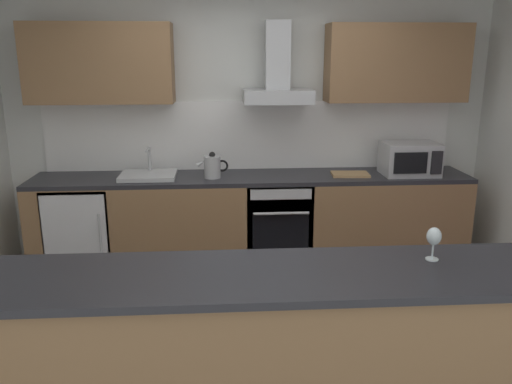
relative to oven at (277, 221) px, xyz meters
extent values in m
cube|color=gray|center=(-0.24, -1.46, -0.47)|extent=(5.59, 4.60, 0.02)
cube|color=silver|center=(-0.24, 0.41, 0.84)|extent=(5.59, 0.12, 2.60)
cube|color=white|center=(-0.24, 0.33, 0.77)|extent=(3.90, 0.02, 0.66)
cube|color=olive|center=(-0.24, 0.03, -0.03)|extent=(4.04, 0.60, 0.86)
cube|color=#28282D|center=(-0.24, 0.03, 0.42)|extent=(4.04, 0.60, 0.04)
cube|color=olive|center=(-0.37, -2.26, -0.01)|extent=(3.22, 0.52, 0.90)
cube|color=#28282D|center=(-0.37, -2.26, 0.46)|extent=(3.32, 0.64, 0.04)
cube|color=olive|center=(-1.58, 0.18, 1.45)|extent=(1.29, 0.32, 0.70)
cube|color=olive|center=(1.11, 0.18, 1.45)|extent=(1.29, 0.32, 0.70)
cube|color=slate|center=(0.00, 0.01, 0.00)|extent=(0.60, 0.56, 0.80)
cube|color=black|center=(0.00, -0.29, -0.06)|extent=(0.50, 0.02, 0.48)
cube|color=#B7BABC|center=(0.00, -0.29, 0.34)|extent=(0.54, 0.02, 0.09)
cylinder|color=#B7BABC|center=(0.00, -0.32, 0.18)|extent=(0.49, 0.02, 0.02)
cube|color=white|center=(-1.80, 0.01, -0.04)|extent=(0.58, 0.56, 0.85)
cube|color=silver|center=(-1.80, -0.28, -0.04)|extent=(0.55, 0.02, 0.80)
cylinder|color=#B7BABC|center=(-1.58, -0.30, 0.01)|extent=(0.02, 0.02, 0.38)
cube|color=#B7BABC|center=(1.23, -0.02, 0.59)|extent=(0.50, 0.36, 0.30)
cube|color=black|center=(1.17, -0.21, 0.59)|extent=(0.30, 0.02, 0.19)
cube|color=black|center=(1.41, -0.21, 0.59)|extent=(0.10, 0.01, 0.21)
cube|color=silver|center=(-1.19, 0.01, 0.46)|extent=(0.50, 0.40, 0.04)
cylinder|color=#B7BABC|center=(-1.19, 0.13, 0.57)|extent=(0.03, 0.03, 0.26)
cylinder|color=#B7BABC|center=(-1.19, 0.05, 0.69)|extent=(0.03, 0.16, 0.03)
cylinder|color=#B7BABC|center=(-0.60, -0.03, 0.54)|extent=(0.15, 0.15, 0.20)
sphere|color=black|center=(-0.60, -0.03, 0.65)|extent=(0.06, 0.06, 0.06)
cone|color=#B7BABC|center=(-0.70, -0.03, 0.58)|extent=(0.09, 0.04, 0.07)
torus|color=black|center=(-0.51, -0.03, 0.55)|extent=(0.11, 0.02, 0.11)
cube|color=#B7BABC|center=(0.00, 0.11, 1.16)|extent=(0.62, 0.45, 0.12)
cube|color=#B7BABC|center=(0.00, 0.16, 1.52)|extent=(0.22, 0.22, 0.60)
cylinder|color=silver|center=(0.58, -2.16, 0.49)|extent=(0.07, 0.07, 0.01)
cylinder|color=silver|center=(0.58, -2.16, 0.54)|extent=(0.01, 0.01, 0.09)
ellipsoid|color=silver|center=(0.58, -2.16, 0.61)|extent=(0.08, 0.08, 0.10)
cube|color=tan|center=(0.68, -0.02, 0.45)|extent=(0.35, 0.24, 0.02)
camera|label=1|loc=(-0.51, -4.60, 1.53)|focal=36.02mm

